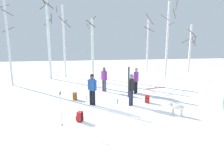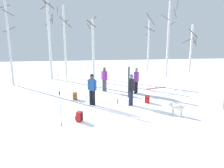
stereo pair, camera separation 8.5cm
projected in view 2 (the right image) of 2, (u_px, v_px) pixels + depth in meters
name	position (u px, v px, depth m)	size (l,w,h in m)	color
ground_plane	(121.00, 115.00, 9.12)	(60.00, 60.00, 0.00)	white
person_0	(104.00, 78.00, 13.49)	(0.38, 0.41, 1.72)	#4C4C56
person_1	(92.00, 87.00, 10.49)	(0.46, 0.34, 1.72)	black
person_2	(136.00, 79.00, 12.97)	(0.38, 0.41, 1.72)	black
person_3	(131.00, 88.00, 10.41)	(0.38, 0.41, 1.72)	#1E2338
dog	(176.00, 107.00, 9.07)	(0.69, 0.65, 0.57)	beige
ski_pair_planted_1	(129.00, 82.00, 11.99)	(0.09, 0.14, 1.92)	black
ski_pair_lying_0	(156.00, 88.00, 14.64)	(1.69, 0.47, 0.05)	red
ski_poles_0	(59.00, 84.00, 12.52)	(0.07, 0.20, 1.36)	#B2B2BC
ski_poles_1	(60.00, 108.00, 7.75)	(0.07, 0.24, 1.45)	#B2B2BC
backpack_0	(75.00, 96.00, 11.63)	(0.28, 0.31, 0.44)	#99591E
backpack_1	(147.00, 99.00, 11.02)	(0.32, 0.34, 0.44)	red
backpack_2	(79.00, 117.00, 8.39)	(0.34, 0.32, 0.44)	red
water_bottle_0	(87.00, 98.00, 11.56)	(0.06, 0.06, 0.27)	silver
water_bottle_1	(118.00, 102.00, 10.82)	(0.06, 0.06, 0.28)	#1E72BF
birch_tree_0	(9.00, 40.00, 15.04)	(1.39, 1.39, 6.97)	silver
birch_tree_1	(49.00, 36.00, 17.81)	(1.29, 1.31, 7.51)	silver
birch_tree_2	(65.00, 41.00, 18.99)	(1.38, 1.25, 6.85)	silver
birch_tree_3	(93.00, 47.00, 18.72)	(0.99, 1.00, 5.82)	silver
birch_tree_4	(149.00, 45.00, 22.58)	(1.19, 1.15, 6.59)	silver
birch_tree_5	(168.00, 38.00, 18.87)	(1.63, 1.43, 7.25)	silver
birch_tree_6	(191.00, 48.00, 22.21)	(1.45, 1.49, 5.36)	silver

